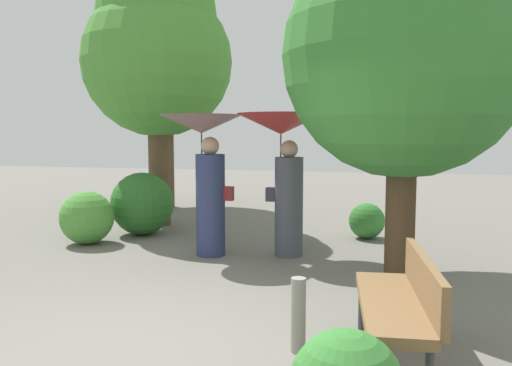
{
  "coord_description": "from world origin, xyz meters",
  "views": [
    {
      "loc": [
        1.9,
        -3.57,
        1.75
      ],
      "look_at": [
        0.0,
        3.79,
        1.01
      ],
      "focal_mm": 35.87,
      "sensor_mm": 36.0,
      "label": 1
    }
  ],
  "objects_px": {
    "tree_near_left": "(157,48)",
    "tree_near_right": "(405,36)",
    "person_right": "(284,151)",
    "path_marker_post": "(298,315)",
    "tree_mid_left": "(164,66)",
    "person_left": "(206,158)",
    "park_bench": "(402,298)"
  },
  "relations": [
    {
      "from": "person_left",
      "to": "tree_mid_left",
      "type": "relative_size",
      "value": 0.4
    },
    {
      "from": "tree_near_right",
      "to": "path_marker_post",
      "type": "xyz_separation_m",
      "value": [
        -0.82,
        -2.39,
        -2.58
      ]
    },
    {
      "from": "path_marker_post",
      "to": "tree_near_left",
      "type": "bearing_deg",
      "value": 125.24
    },
    {
      "from": "person_left",
      "to": "tree_near_left",
      "type": "distance_m",
      "value": 3.31
    },
    {
      "from": "person_right",
      "to": "tree_near_left",
      "type": "relative_size",
      "value": 0.4
    },
    {
      "from": "person_right",
      "to": "path_marker_post",
      "type": "bearing_deg",
      "value": -168.55
    },
    {
      "from": "person_right",
      "to": "park_bench",
      "type": "relative_size",
      "value": 1.32
    },
    {
      "from": "tree_near_left",
      "to": "tree_near_right",
      "type": "relative_size",
      "value": 1.11
    },
    {
      "from": "tree_near_left",
      "to": "tree_near_right",
      "type": "xyz_separation_m",
      "value": [
        4.37,
        -2.63,
        -0.46
      ]
    },
    {
      "from": "person_left",
      "to": "tree_near_left",
      "type": "xyz_separation_m",
      "value": [
        -1.7,
        2.09,
        1.93
      ]
    },
    {
      "from": "tree_mid_left",
      "to": "park_bench",
      "type": "bearing_deg",
      "value": -54.27
    },
    {
      "from": "person_left",
      "to": "path_marker_post",
      "type": "xyz_separation_m",
      "value": [
        1.85,
        -2.93,
        -1.1
      ]
    },
    {
      "from": "person_right",
      "to": "person_left",
      "type": "bearing_deg",
      "value": 102.36
    },
    {
      "from": "person_right",
      "to": "park_bench",
      "type": "distance_m",
      "value": 3.72
    },
    {
      "from": "tree_mid_left",
      "to": "path_marker_post",
      "type": "distance_m",
      "value": 9.04
    },
    {
      "from": "park_bench",
      "to": "tree_near_right",
      "type": "relative_size",
      "value": 0.34
    },
    {
      "from": "person_left",
      "to": "person_right",
      "type": "distance_m",
      "value": 1.12
    },
    {
      "from": "person_right",
      "to": "tree_near_right",
      "type": "xyz_separation_m",
      "value": [
        1.6,
        -0.82,
        1.38
      ]
    },
    {
      "from": "path_marker_post",
      "to": "person_left",
      "type": "bearing_deg",
      "value": 122.23
    },
    {
      "from": "person_right",
      "to": "tree_mid_left",
      "type": "xyz_separation_m",
      "value": [
        -3.68,
        4.06,
        1.82
      ]
    },
    {
      "from": "tree_near_right",
      "to": "person_left",
      "type": "bearing_deg",
      "value": 168.44
    },
    {
      "from": "park_bench",
      "to": "tree_near_right",
      "type": "bearing_deg",
      "value": 173.14
    },
    {
      "from": "park_bench",
      "to": "tree_mid_left",
      "type": "distance_m",
      "value": 9.41
    },
    {
      "from": "person_right",
      "to": "tree_mid_left",
      "type": "height_order",
      "value": "tree_mid_left"
    },
    {
      "from": "park_bench",
      "to": "tree_near_left",
      "type": "relative_size",
      "value": 0.31
    },
    {
      "from": "park_bench",
      "to": "person_left",
      "type": "bearing_deg",
      "value": -144.26
    },
    {
      "from": "tree_mid_left",
      "to": "path_marker_post",
      "type": "height_order",
      "value": "tree_mid_left"
    },
    {
      "from": "tree_near_left",
      "to": "path_marker_post",
      "type": "relative_size",
      "value": 8.29
    },
    {
      "from": "person_left",
      "to": "tree_near_right",
      "type": "bearing_deg",
      "value": -103.65
    },
    {
      "from": "tree_near_right",
      "to": "tree_mid_left",
      "type": "xyz_separation_m",
      "value": [
        -5.28,
        4.88,
        0.44
      ]
    },
    {
      "from": "tree_near_left",
      "to": "tree_mid_left",
      "type": "distance_m",
      "value": 2.42
    },
    {
      "from": "tree_mid_left",
      "to": "path_marker_post",
      "type": "bearing_deg",
      "value": -58.51
    }
  ]
}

